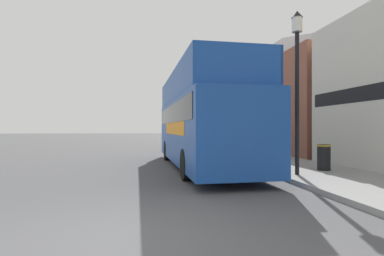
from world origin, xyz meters
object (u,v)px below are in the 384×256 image
object	(u,v)px
lamp_post_nearest	(297,63)
lamp_post_third	(196,106)
lamp_post_second	(225,99)
parked_car_ahead_of_bus	(191,142)
litter_bin	(324,156)
tour_bus	(201,125)

from	to	relation	value
lamp_post_nearest	lamp_post_third	size ratio (longest dim) A/B	1.01
lamp_post_nearest	lamp_post_second	xyz separation A→B (m)	(0.08, 8.89, -0.26)
lamp_post_second	parked_car_ahead_of_bus	bearing A→B (deg)	131.21
parked_car_ahead_of_bus	litter_bin	bearing A→B (deg)	-73.35
parked_car_ahead_of_bus	litter_bin	size ratio (longest dim) A/B	4.52
parked_car_ahead_of_bus	lamp_post_third	distance (m)	7.61
lamp_post_nearest	lamp_post_second	distance (m)	8.89
litter_bin	parked_car_ahead_of_bus	bearing A→B (deg)	107.06
parked_car_ahead_of_bus	tour_bus	bearing A→B (deg)	-95.84
lamp_post_third	tour_bus	bearing A→B (deg)	-98.98
lamp_post_second	lamp_post_third	size ratio (longest dim) A/B	0.92
lamp_post_second	litter_bin	world-z (taller)	lamp_post_second
tour_bus	lamp_post_nearest	distance (m)	4.52
tour_bus	litter_bin	bearing A→B (deg)	-34.58
lamp_post_third	lamp_post_nearest	bearing A→B (deg)	-89.48
parked_car_ahead_of_bus	lamp_post_second	bearing A→B (deg)	-49.20
lamp_post_second	lamp_post_third	distance (m)	8.89
parked_car_ahead_of_bus	lamp_post_nearest	bearing A→B (deg)	-81.45
lamp_post_second	tour_bus	bearing A→B (deg)	-114.24
parked_car_ahead_of_bus	lamp_post_third	size ratio (longest dim) A/B	0.79
lamp_post_third	parked_car_ahead_of_bus	bearing A→B (deg)	-102.89
lamp_post_nearest	litter_bin	world-z (taller)	lamp_post_nearest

